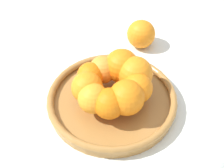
{
  "coord_description": "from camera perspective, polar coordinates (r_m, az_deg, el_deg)",
  "views": [
    {
      "loc": [
        -0.2,
        -0.46,
        0.58
      ],
      "look_at": [
        0.0,
        0.0,
        0.07
      ],
      "focal_mm": 50.0,
      "sensor_mm": 36.0,
      "label": 1
    }
  ],
  "objects": [
    {
      "name": "orange_pile",
      "position": [
        0.72,
        0.52,
        0.19
      ],
      "size": [
        0.2,
        0.19,
        0.08
      ],
      "color": "orange",
      "rests_on": "fruit_bowl"
    },
    {
      "name": "drinking_glass",
      "position": [
        0.66,
        18.83,
        -12.88
      ],
      "size": [
        0.07,
        0.07,
        0.09
      ],
      "primitive_type": "cylinder",
      "color": "silver",
      "rests_on": "ground_plane"
    },
    {
      "name": "stray_orange",
      "position": [
        0.92,
        5.35,
        9.08
      ],
      "size": [
        0.08,
        0.08,
        0.08
      ],
      "primitive_type": "sphere",
      "color": "orange",
      "rests_on": "ground_plane"
    },
    {
      "name": "fruit_bowl",
      "position": [
        0.76,
        0.0,
        -2.9
      ],
      "size": [
        0.31,
        0.31,
        0.04
      ],
      "color": "#A57238",
      "rests_on": "ground_plane"
    },
    {
      "name": "ground_plane",
      "position": [
        0.77,
        0.0,
        -3.79
      ],
      "size": [
        4.0,
        4.0,
        0.0
      ],
      "primitive_type": "plane",
      "color": "silver"
    }
  ]
}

